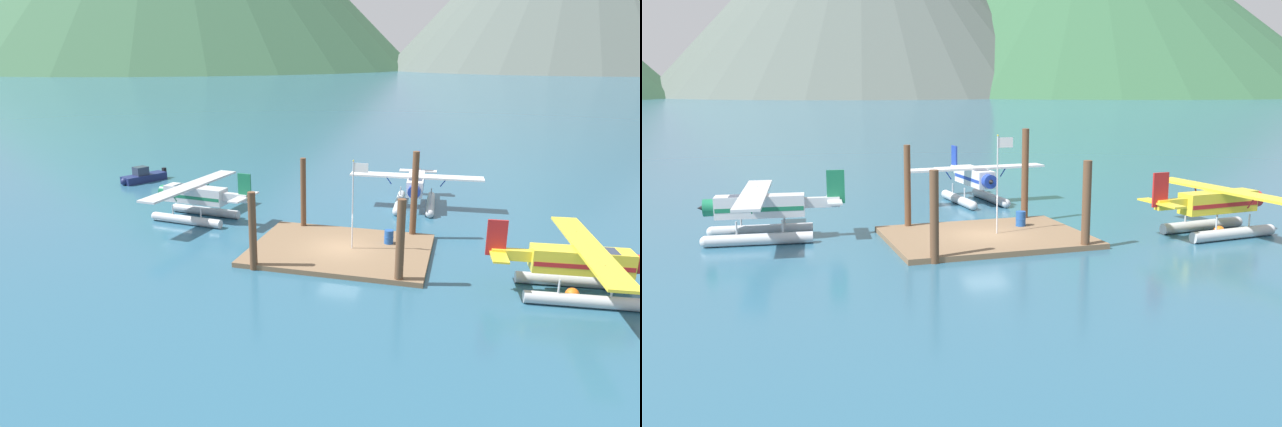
{
  "view_description": "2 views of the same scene",
  "coord_description": "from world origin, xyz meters",
  "views": [
    {
      "loc": [
        7.25,
        -30.62,
        11.85
      ],
      "look_at": [
        -1.82,
        1.77,
        1.87
      ],
      "focal_mm": 30.11,
      "sensor_mm": 36.0,
      "label": 1
    },
    {
      "loc": [
        -13.04,
        -35.62,
        8.66
      ],
      "look_at": [
        -0.97,
        1.3,
        1.32
      ],
      "focal_mm": 38.95,
      "sensor_mm": 36.0,
      "label": 2
    }
  ],
  "objects": [
    {
      "name": "mooring_buoy",
      "position": [
        12.8,
        -3.58,
        0.34
      ],
      "size": [
        0.68,
        0.68,
        0.68
      ],
      "primitive_type": "sphere",
      "color": "orange",
      "rests_on": "ground"
    },
    {
      "name": "piling_near_right",
      "position": [
        4.15,
        -3.88,
        2.36
      ],
      "size": [
        0.46,
        0.46,
        4.73
      ],
      "primitive_type": "cylinder",
      "color": "brown",
      "rests_on": "ground"
    },
    {
      "name": "seaplane_silver_port_fwd",
      "position": [
        -11.97,
        3.81,
        1.58
      ],
      "size": [
        7.96,
        10.49,
        3.84
      ],
      "color": "#B7BABF",
      "rests_on": "ground"
    },
    {
      "name": "ground_plane",
      "position": [
        0.0,
        0.0,
        0.0
      ],
      "size": [
        1200.0,
        1200.0,
        0.0
      ],
      "primitive_type": "plane",
      "color": "#285670"
    },
    {
      "name": "dock_platform",
      "position": [
        0.0,
        0.0,
        0.15
      ],
      "size": [
        10.95,
        8.32,
        0.3
      ],
      "primitive_type": "cube",
      "color": "brown",
      "rests_on": "ground"
    },
    {
      "name": "piling_near_left",
      "position": [
        -4.13,
        -4.06,
        2.29
      ],
      "size": [
        0.44,
        0.44,
        4.58
      ],
      "primitive_type": "cylinder",
      "color": "brown",
      "rests_on": "ground"
    },
    {
      "name": "fuel_drum",
      "position": [
        2.78,
        1.58,
        0.74
      ],
      "size": [
        0.62,
        0.62,
        0.88
      ],
      "color": "#1E4C99",
      "rests_on": "dock_platform"
    },
    {
      "name": "flagpole",
      "position": [
        0.84,
        0.11,
        3.79
      ],
      "size": [
        0.95,
        0.1,
        5.56
      ],
      "color": "silver",
      "rests_on": "dock_platform"
    },
    {
      "name": "seaplane_yellow_stbd_aft",
      "position": [
        13.14,
        -2.94,
        1.58
      ],
      "size": [
        7.97,
        10.48,
        3.84
      ],
      "color": "#B7BABF",
      "rests_on": "ground"
    },
    {
      "name": "piling_far_left",
      "position": [
        -3.56,
        3.71,
        2.55
      ],
      "size": [
        0.39,
        0.39,
        5.1
      ],
      "primitive_type": "cylinder",
      "color": "brown",
      "rests_on": "ground"
    },
    {
      "name": "seaplane_white_bow_right",
      "position": [
        3.38,
        11.65,
        1.58
      ],
      "size": [
        10.46,
        7.98,
        3.84
      ],
      "color": "#B7BABF",
      "rests_on": "ground"
    },
    {
      "name": "piling_far_right",
      "position": [
        4.03,
        3.94,
        2.94
      ],
      "size": [
        0.43,
        0.43,
        5.88
      ],
      "primitive_type": "cylinder",
      "color": "brown",
      "rests_on": "ground"
    }
  ]
}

